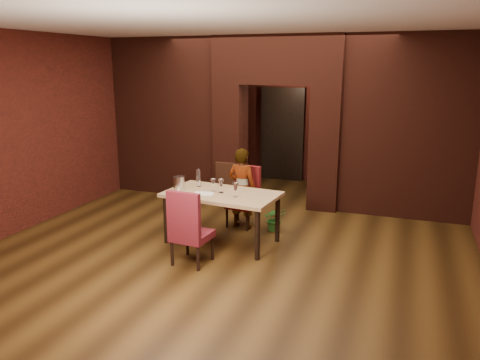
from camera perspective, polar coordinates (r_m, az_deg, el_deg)
The scene contains 24 objects.
floor at distance 7.52m, azimuth 0.14°, elevation -6.88°, with size 8.00×8.00×0.00m, color #442C11.
ceiling at distance 7.05m, azimuth 0.16°, elevation 18.24°, with size 7.00×8.00×0.04m, color silver.
wall_back at distance 10.93m, azimuth 7.38°, elevation 8.20°, with size 7.00×0.04×3.20m, color maroon.
wall_front at distance 3.70m, azimuth -21.53°, elevation -3.94°, with size 7.00×0.04×3.20m, color maroon.
wall_left at distance 8.92m, azimuth -21.64°, elevation 6.06°, with size 0.04×8.00×3.20m, color maroon.
pillar_left at distance 9.36m, azimuth -1.16°, elevation 4.58°, with size 0.55×0.55×2.30m, color maroon.
pillar_right at distance 8.86m, azimuth 10.41°, elevation 3.82°, with size 0.55×0.55×2.30m, color maroon.
lintel at distance 8.93m, azimuth 4.67°, elevation 14.40°, with size 2.45×0.55×0.90m, color maroon.
wing_wall_left at distance 9.89m, azimuth -8.89°, elevation 7.56°, with size 2.27×0.35×3.20m, color maroon.
wing_wall_right at distance 8.67m, azimuth 19.81°, elevation 6.02°, with size 2.27×0.35×3.20m, color maroon.
vent_panel at distance 9.21m, azimuth -1.80°, elevation 0.61°, with size 0.40×0.03×0.50m, color #9A4F2C.
rear_door at distance 11.03m, azimuth 5.19°, elevation 5.43°, with size 0.90×0.08×2.10m, color black.
rear_door_frame at distance 10.99m, azimuth 5.14°, elevation 5.40°, with size 1.02×0.04×2.22m, color black.
dining_table at distance 7.17m, azimuth -2.22°, elevation -4.60°, with size 1.68×0.95×0.79m, color tan.
chair_far at distance 7.85m, azimuth 0.31°, elevation -2.09°, with size 0.46×0.46×1.01m, color maroon.
chair_near at distance 6.42m, azimuth -5.90°, elevation -5.63°, with size 0.48×0.48×1.06m, color maroon.
person_seated at distance 7.72m, azimuth 0.23°, elevation -1.03°, with size 0.49×0.32×1.35m, color silver.
wine_glass_a at distance 7.10m, azimuth -3.28°, elevation -0.63°, with size 0.08×0.08×0.20m, color white, non-canonical shape.
wine_glass_b at distance 7.03m, azimuth -2.33°, elevation -0.72°, with size 0.09×0.09×0.21m, color white, non-canonical shape.
wine_glass_c at distance 6.80m, azimuth -0.55°, elevation -1.22°, with size 0.09×0.09×0.21m, color white, non-canonical shape.
tasting_sheet at distance 7.02m, azimuth -4.44°, elevation -1.65°, with size 0.29×0.21×0.00m, color silver.
wine_bucket at distance 7.25m, azimuth -7.45°, elevation -0.37°, with size 0.17×0.17×0.21m, color silver.
water_bottle at distance 7.40m, azimuth -5.08°, elevation 0.31°, with size 0.07×0.07×0.29m, color white.
potted_plant at distance 7.73m, azimuth 4.26°, elevation -4.73°, with size 0.36×0.31×0.40m, color #286E24.
Camera 1 is at (2.39, -6.61, 2.67)m, focal length 35.00 mm.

